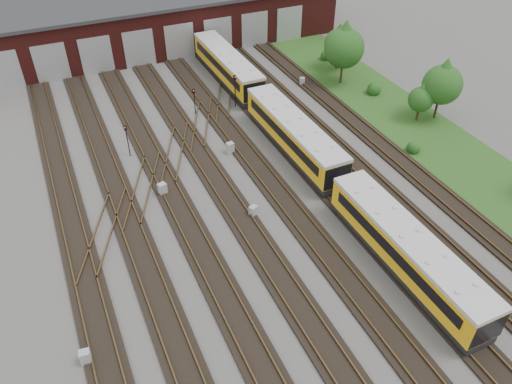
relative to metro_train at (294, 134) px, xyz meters
name	(u,v)px	position (x,y,z in m)	size (l,w,h in m)	color
ground	(284,239)	(-6.00, -9.92, -1.87)	(120.00, 120.00, 0.00)	#4C4946
track_network	(278,233)	(-6.17, -9.33, -1.76)	(30.40, 70.00, 0.33)	black
maintenance_shed	(142,22)	(-6.01, 30.05, 1.33)	(51.00, 12.50, 6.35)	#491512
grass_verge	(407,121)	(13.00, 0.08, -1.85)	(8.00, 55.00, 0.05)	#204617
metro_train	(294,134)	(0.00, 0.00, 0.00)	(2.74, 46.57, 3.01)	black
signal_mast_0	(127,137)	(-13.78, 5.59, 0.12)	(0.27, 0.26, 3.14)	black
signal_mast_1	(194,98)	(-5.85, 10.45, -0.09)	(0.26, 0.24, 2.77)	black
signal_mast_2	(235,87)	(-1.51, 10.15, 0.37)	(0.30, 0.29, 3.53)	black
signal_mast_3	(272,99)	(1.12, 6.87, -0.04)	(0.25, 0.23, 2.86)	black
relay_cabinet_0	(85,357)	(-21.00, -14.39, -1.37)	(0.60, 0.50, 1.01)	#A2A4A7
relay_cabinet_1	(162,189)	(-12.64, -1.13, -1.34)	(0.64, 0.53, 1.07)	#A2A4A7
relay_cabinet_2	(253,211)	(-7.01, -6.65, -1.40)	(0.57, 0.47, 0.94)	#A2A4A7
relay_cabinet_3	(230,148)	(-5.32, 2.24, -1.34)	(0.63, 0.53, 1.06)	#A2A4A7
relay_cabinet_4	(302,81)	(7.24, 11.62, -1.42)	(0.54, 0.45, 0.90)	#A2A4A7
tree_0	(345,43)	(11.47, 10.24, 2.80)	(4.39, 4.39, 7.27)	#322516
tree_1	(339,40)	(13.05, 13.70, 1.70)	(3.36, 3.36, 5.56)	#322516
tree_2	(443,80)	(15.95, -0.43, 2.25)	(3.87, 3.87, 6.42)	#322516
tree_3	(422,96)	(13.98, -0.10, 0.79)	(2.50, 2.50, 4.14)	#322516
bush_0	(414,146)	(10.00, -4.56, -1.24)	(1.25, 1.25, 1.25)	#194513
bush_1	(326,54)	(13.29, 16.53, -1.18)	(1.38, 1.38, 1.38)	#194513
bush_2	(374,87)	(13.41, 6.50, -1.11)	(1.53, 1.53, 1.53)	#194513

